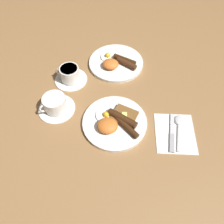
{
  "coord_description": "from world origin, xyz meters",
  "views": [
    {
      "loc": [
        0.02,
        -0.46,
        0.73
      ],
      "look_at": [
        -0.01,
        0.04,
        0.03
      ],
      "focal_mm": 35.0,
      "sensor_mm": 36.0,
      "label": 1
    }
  ],
  "objects": [
    {
      "name": "spoon",
      "position": [
        0.25,
        0.01,
        0.01
      ],
      "size": [
        0.04,
        0.16,
        0.01
      ],
      "rotation": [
        0.0,
        0.0,
        1.45
      ],
      "color": "silver",
      "rests_on": "napkin"
    },
    {
      "name": "breakfast_plate_near",
      "position": [
        0.0,
        -0.0,
        0.02
      ],
      "size": [
        0.25,
        0.25,
        0.05
      ],
      "color": "white",
      "rests_on": "ground_plane"
    },
    {
      "name": "napkin",
      "position": [
        0.23,
        -0.03,
        0.0
      ],
      "size": [
        0.15,
        0.18,
        0.01
      ],
      "primitive_type": "cube",
      "rotation": [
        0.0,
        0.0,
        0.03
      ],
      "color": "white",
      "rests_on": "ground_plane"
    },
    {
      "name": "teacup_far",
      "position": [
        -0.21,
        0.22,
        0.03
      ],
      "size": [
        0.15,
        0.15,
        0.07
      ],
      "color": "white",
      "rests_on": "ground_plane"
    },
    {
      "name": "teacup_near",
      "position": [
        -0.24,
        0.05,
        0.03
      ],
      "size": [
        0.15,
        0.15,
        0.07
      ],
      "color": "white",
      "rests_on": "ground_plane"
    },
    {
      "name": "knife",
      "position": [
        0.22,
        -0.04,
        0.01
      ],
      "size": [
        0.03,
        0.17,
        0.01
      ],
      "rotation": [
        0.0,
        0.0,
        1.48
      ],
      "color": "silver",
      "rests_on": "napkin"
    },
    {
      "name": "ground_plane",
      "position": [
        0.0,
        0.0,
        0.0
      ],
      "size": [
        3.0,
        3.0,
        0.0
      ],
      "primitive_type": "plane",
      "color": "olive"
    },
    {
      "name": "breakfast_plate_far",
      "position": [
        -0.02,
        0.33,
        0.01
      ],
      "size": [
        0.26,
        0.26,
        0.05
      ],
      "color": "white",
      "rests_on": "ground_plane"
    }
  ]
}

